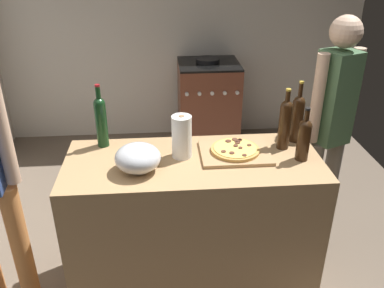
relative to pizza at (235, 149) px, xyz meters
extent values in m
cube|color=#6B5B4C|center=(-0.32, 0.75, -0.96)|extent=(4.17, 3.66, 0.02)
cube|color=beige|center=(-0.32, 2.33, 0.35)|extent=(4.17, 0.10, 2.60)
cube|color=tan|center=(-0.25, -0.05, -0.49)|extent=(1.46, 0.61, 0.92)
cube|color=tan|center=(0.00, 0.00, -0.02)|extent=(0.40, 0.32, 0.02)
cylinder|color=tan|center=(0.00, 0.00, 0.00)|extent=(0.28, 0.28, 0.02)
cylinder|color=#EAC660|center=(0.00, 0.00, 0.01)|extent=(0.25, 0.25, 0.00)
cylinder|color=brown|center=(0.03, -0.10, 0.01)|extent=(0.02, 0.02, 0.01)
cylinder|color=brown|center=(0.03, -0.01, 0.01)|extent=(0.02, 0.02, 0.01)
cylinder|color=brown|center=(-0.03, 0.08, 0.01)|extent=(0.03, 0.03, 0.01)
cylinder|color=brown|center=(0.02, 0.10, 0.01)|extent=(0.03, 0.03, 0.01)
cylinder|color=brown|center=(0.05, 0.10, 0.01)|extent=(0.02, 0.02, 0.01)
cylinder|color=brown|center=(0.04, 0.09, 0.01)|extent=(0.03, 0.03, 0.01)
cylinder|color=brown|center=(0.01, 0.02, 0.01)|extent=(0.03, 0.03, 0.01)
cylinder|color=brown|center=(0.02, 0.06, 0.01)|extent=(0.03, 0.03, 0.01)
cylinder|color=brown|center=(-0.03, -0.07, 0.01)|extent=(0.03, 0.03, 0.01)
cylinder|color=brown|center=(-0.08, -0.05, 0.01)|extent=(0.03, 0.03, 0.01)
cylinder|color=brown|center=(0.02, 0.08, 0.01)|extent=(0.02, 0.02, 0.01)
cylinder|color=brown|center=(0.09, 0.02, 0.01)|extent=(0.03, 0.03, 0.01)
cylinder|color=#B2B2B7|center=(-0.55, -0.14, -0.03)|extent=(0.10, 0.10, 0.01)
ellipsoid|color=silver|center=(-0.55, -0.14, 0.05)|extent=(0.25, 0.25, 0.15)
cylinder|color=white|center=(-0.31, 0.00, 0.09)|extent=(0.11, 0.11, 0.25)
cylinder|color=#997551|center=(-0.31, 0.00, 0.10)|extent=(0.03, 0.03, 0.25)
cylinder|color=#331E0F|center=(0.36, -0.09, 0.07)|extent=(0.07, 0.07, 0.21)
sphere|color=#331E0F|center=(0.36, -0.09, 0.17)|extent=(0.07, 0.07, 0.07)
cylinder|color=#331E0F|center=(0.36, -0.09, 0.23)|extent=(0.03, 0.03, 0.07)
cylinder|color=black|center=(0.36, -0.09, 0.27)|extent=(0.03, 0.03, 0.01)
cylinder|color=#331E0F|center=(0.30, 0.06, 0.10)|extent=(0.07, 0.07, 0.26)
sphere|color=#331E0F|center=(0.30, 0.06, 0.23)|extent=(0.07, 0.07, 0.07)
cylinder|color=#331E0F|center=(0.30, 0.06, 0.29)|extent=(0.03, 0.03, 0.07)
cylinder|color=gold|center=(0.30, 0.06, 0.33)|extent=(0.03, 0.03, 0.01)
cylinder|color=#143819|center=(-0.77, 0.17, 0.10)|extent=(0.07, 0.07, 0.27)
sphere|color=#143819|center=(-0.77, 0.17, 0.24)|extent=(0.07, 0.07, 0.07)
cylinder|color=#143819|center=(-0.77, 0.17, 0.30)|extent=(0.03, 0.03, 0.08)
cylinder|color=maroon|center=(-0.77, 0.17, 0.35)|extent=(0.03, 0.03, 0.01)
cylinder|color=#331E0F|center=(0.40, 0.14, 0.10)|extent=(0.07, 0.07, 0.25)
sphere|color=#331E0F|center=(0.40, 0.14, 0.22)|extent=(0.07, 0.07, 0.07)
cylinder|color=#331E0F|center=(0.40, 0.14, 0.29)|extent=(0.03, 0.03, 0.10)
cylinder|color=gold|center=(0.40, 0.14, 0.35)|extent=(0.03, 0.03, 0.01)
cube|color=brown|center=(0.08, 1.93, -0.50)|extent=(0.61, 0.57, 0.90)
cube|color=black|center=(0.08, 1.93, -0.04)|extent=(0.61, 0.57, 0.02)
cylinder|color=silver|center=(-0.17, 1.64, -0.25)|extent=(0.04, 0.02, 0.04)
cylinder|color=silver|center=(-0.04, 1.64, -0.25)|extent=(0.04, 0.02, 0.04)
cylinder|color=silver|center=(0.08, 1.64, -0.25)|extent=(0.04, 0.02, 0.04)
cylinder|color=silver|center=(0.20, 1.64, -0.25)|extent=(0.04, 0.02, 0.04)
cylinder|color=silver|center=(0.33, 1.64, -0.25)|extent=(0.04, 0.02, 0.04)
cylinder|color=black|center=(0.07, 1.96, -0.01)|extent=(0.24, 0.24, 0.04)
cylinder|color=#D88C4C|center=(-1.27, -0.12, -0.53)|extent=(0.11, 0.11, 0.84)
cylinder|color=beige|center=(-1.22, -0.12, 0.22)|extent=(0.08, 0.08, 0.60)
cylinder|color=slate|center=(0.79, 0.36, -0.54)|extent=(0.11, 0.11, 0.82)
cylinder|color=slate|center=(0.62, 0.30, -0.54)|extent=(0.11, 0.11, 0.82)
cube|color=#4C724C|center=(0.70, 0.33, 0.17)|extent=(0.27, 0.26, 0.61)
cylinder|color=beige|center=(0.84, 0.39, 0.19)|extent=(0.08, 0.08, 0.58)
cylinder|color=beige|center=(0.56, 0.28, 0.19)|extent=(0.08, 0.08, 0.58)
sphere|color=beige|center=(0.70, 0.33, 0.59)|extent=(0.20, 0.20, 0.20)
camera|label=1|loc=(-0.42, -2.05, 1.09)|focal=37.93mm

